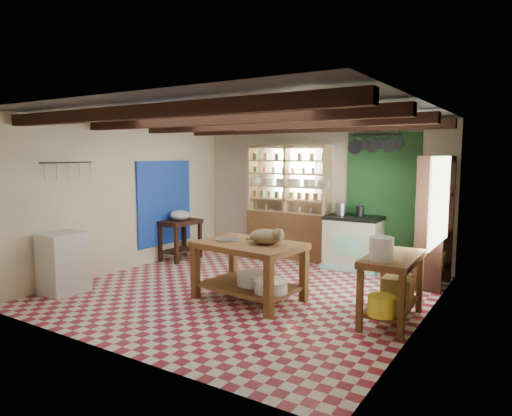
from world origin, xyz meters
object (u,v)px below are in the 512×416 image
Objects in this scene: cat at (266,237)px; prep_table at (180,240)px; stove at (353,242)px; white_cabinet at (63,263)px; work_table at (249,271)px; right_counter at (392,289)px.

prep_table is at bearing 149.95° from cat.
stove is 2.50m from cat.
cat is (2.73, 1.20, 0.47)m from white_cabinet.
stove is 1.08× the size of white_cabinet.
stove reaches higher than work_table.
cat reaches higher than stove.
white_cabinet reaches higher than right_counter.
work_table is at bearing -178.69° from cat.
work_table is 1.93m from right_counter.
cat is at bearing -175.73° from right_counter.
prep_table is at bearing -161.09° from stove.
cat reaches higher than prep_table.
right_counter is at bearing -60.91° from stove.
cat reaches higher than work_table.
prep_table is (-2.46, 1.34, -0.02)m from work_table.
right_counter is at bearing -12.19° from prep_table.
work_table is 0.57m from cat.
work_table is at bearing -105.04° from stove.
right_counter is at bearing 2.35° from cat.
stove is at bearing 118.10° from right_counter.
right_counter is (1.32, -2.25, -0.06)m from stove.
right_counter is at bearing 17.42° from white_cabinet.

